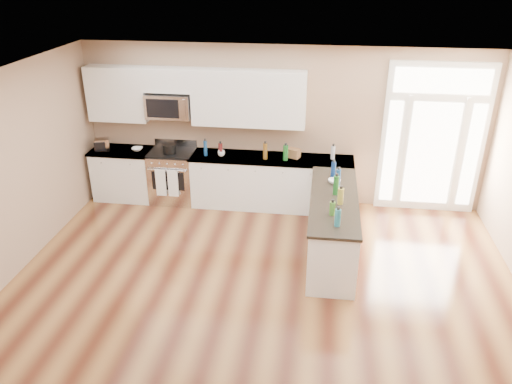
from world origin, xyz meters
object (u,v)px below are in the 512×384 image
(peninsula_cabinet, at_px, (332,228))
(toaster_oven, at_px, (102,144))
(kitchen_range, at_px, (173,176))
(stockpot, at_px, (170,148))

(peninsula_cabinet, distance_m, toaster_oven, 4.39)
(kitchen_range, distance_m, stockpot, 0.57)
(peninsula_cabinet, height_order, toaster_oven, toaster_oven)
(peninsula_cabinet, relative_size, stockpot, 9.95)
(stockpot, bearing_deg, toaster_oven, 179.48)
(kitchen_range, bearing_deg, stockpot, -96.25)
(peninsula_cabinet, distance_m, kitchen_range, 3.21)
(peninsula_cabinet, height_order, stockpot, stockpot)
(stockpot, bearing_deg, kitchen_range, 83.75)
(toaster_oven, bearing_deg, kitchen_range, -17.08)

